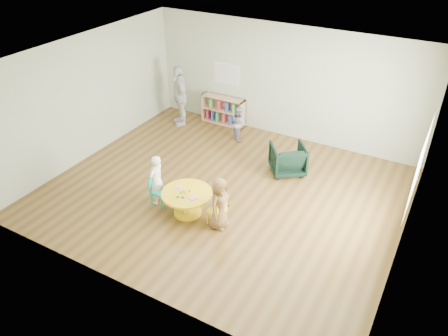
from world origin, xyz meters
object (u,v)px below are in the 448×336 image
Objects in this scene: kid_chair_left at (159,189)px; toddler at (239,123)px; activity_table at (187,199)px; armchair at (288,159)px; adult_caretaker at (180,95)px; child_right at (219,203)px; child_left at (156,180)px; bookshelf at (223,110)px; kid_chair_right at (218,211)px.

toddler is (0.11, 3.18, 0.11)m from kid_chair_left.
kid_chair_left is 3.19m from toddler.
armchair reaches higher than activity_table.
child_right is at bearing -6.69° from adult_caretaker.
toddler is 1.82m from adult_caretaker.
kid_chair_left is at bearing 65.70° from child_left.
child_right is 1.18× the size of toddler.
adult_caretaker reaches higher than toddler.
bookshelf is at bearing 27.96° from child_right.
activity_table is at bearing 87.92° from child_left.
activity_table is 0.67m from kid_chair_left.
child_right is at bearing 151.13° from toddler.
child_right is (-0.37, -2.37, 0.19)m from armchair.
child_left is 1.19× the size of toddler.
kid_chair_left is at bearing 16.00° from armchair.
child_left is at bearing -110.44° from kid_chair_left.
child_left is at bearing 126.34° from toddler.
kid_chair_left is at bearing 127.34° from toddler.
adult_caretaker is (-1.78, 0.04, 0.37)m from toddler.
bookshelf is 3.86m from child_left.
kid_chair_right is 4.44m from adult_caretaker.
toddler is at bearing -178.06° from kid_chair_left.
child_left reaches higher than toddler.
child_right is (1.40, -0.04, 0.19)m from kid_chair_left.
child_left reaches higher than armchair.
kid_chair_left is 0.84× the size of armchair.
activity_table is 0.75m from child_right.
activity_table is at bearing 139.27° from toddler.
kid_chair_right is 3.42m from toddler.
adult_caretaker reaches higher than armchair.
child_left reaches higher than activity_table.
bookshelf is 2.88m from armchair.
toddler is at bearing 177.08° from child_left.
armchair is at bearing -0.36° from kid_chair_right.
adult_caretaker reaches higher than activity_table.
child_left is at bearing 14.86° from armchair.
armchair is 3.59m from adult_caretaker.
toddler is at bearing -63.88° from armchair.
bookshelf is 1.23m from adult_caretaker.
child_right reaches higher than toddler.
bookshelf is at bearing 38.09° from kid_chair_right.
adult_caretaker is at bearing 42.77° from child_right.
bookshelf is 1.37× the size of toddler.
armchair reaches higher than kid_chair_left.
kid_chair_left is 0.70× the size of toddler.
toddler reaches higher than kid_chair_left.
activity_table is at bearing -14.01° from adult_caretaker.
bookshelf is 0.74× the size of adult_caretaker.
toddler is (-1.66, 0.85, 0.11)m from armchair.
kid_chair_left is at bearing 100.11° from kid_chair_right.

